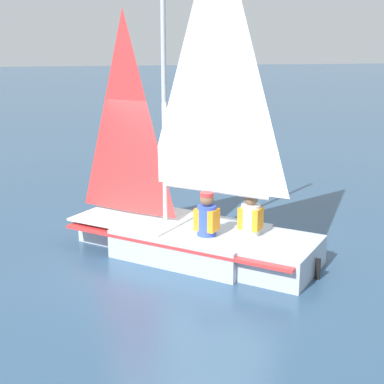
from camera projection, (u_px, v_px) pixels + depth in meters
ground_plane at (192, 254)px, 8.95m from camera, size 260.00×260.00×0.00m
sailboat_main at (193, 214)px, 8.77m from camera, size 3.81×4.14×5.39m
sailor_helm at (207, 225)px, 8.41m from camera, size 0.42×0.43×1.16m
sailor_crew at (250, 224)px, 8.47m from camera, size 0.42×0.43×1.16m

